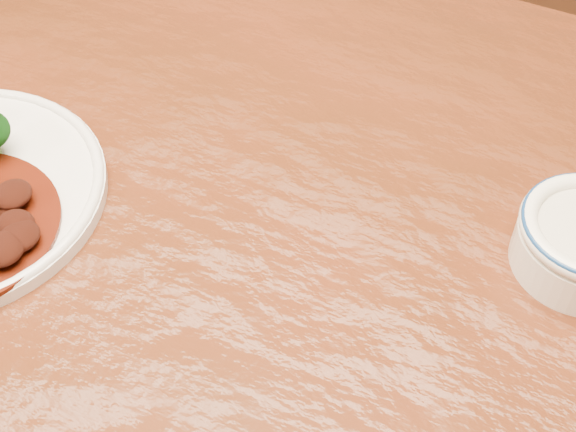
% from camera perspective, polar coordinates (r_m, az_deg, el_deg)
% --- Properties ---
extents(dining_table, '(1.55, 0.98, 0.75)m').
position_cam_1_polar(dining_table, '(0.74, -6.88, -4.35)').
color(dining_table, '#53200E').
rests_on(dining_table, ground).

